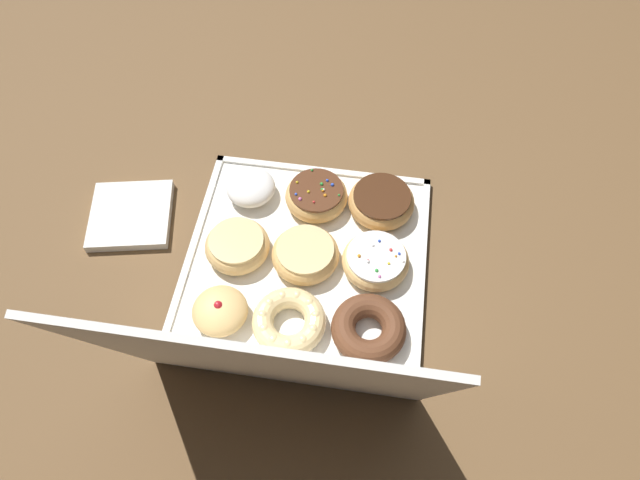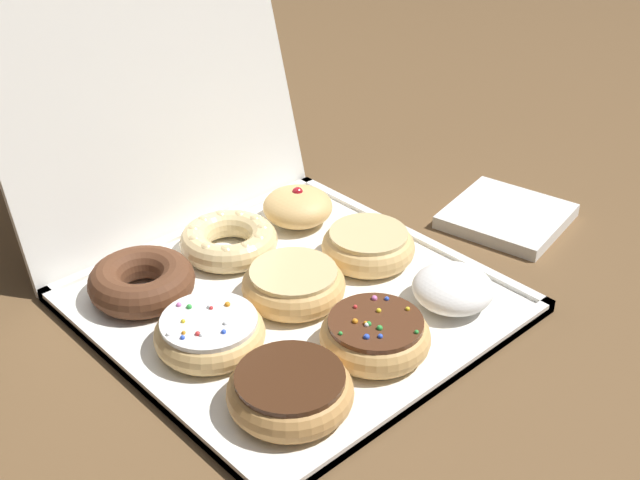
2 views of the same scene
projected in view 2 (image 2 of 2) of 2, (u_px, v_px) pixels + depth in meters
ground_plane at (294, 306)px, 0.93m from camera, size 3.00×3.00×0.00m
donut_box at (294, 302)px, 0.93m from camera, size 0.41×0.41×0.01m
box_lid_open at (145, 73)px, 0.99m from camera, size 0.41×0.12×0.41m
chocolate_frosted_donut_0 at (290, 390)px, 0.77m from camera, size 0.12×0.12×0.04m
sprinkle_donut_1 at (377, 334)px, 0.84m from camera, size 0.11×0.11×0.04m
powdered_filled_donut_2 at (453, 288)px, 0.91m from camera, size 0.09×0.09×0.04m
sprinkle_donut_3 at (210, 332)px, 0.84m from camera, size 0.11×0.11×0.04m
glazed_ring_donut_4 at (295, 282)px, 0.92m from camera, size 0.12×0.12×0.04m
glazed_ring_donut_5 at (369, 246)px, 0.98m from camera, size 0.11×0.11×0.04m
chocolate_cake_ring_donut_6 at (142, 281)px, 0.92m from camera, size 0.12×0.12×0.04m
cruller_donut_7 at (229, 240)px, 1.00m from camera, size 0.12×0.12×0.04m
jelly_filled_donut_8 at (298, 206)px, 1.06m from camera, size 0.09×0.09×0.05m
napkin_stack at (507, 216)px, 1.09m from camera, size 0.17×0.17×0.02m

